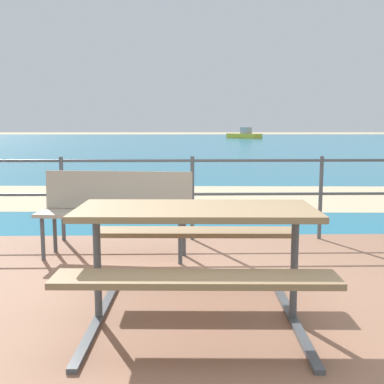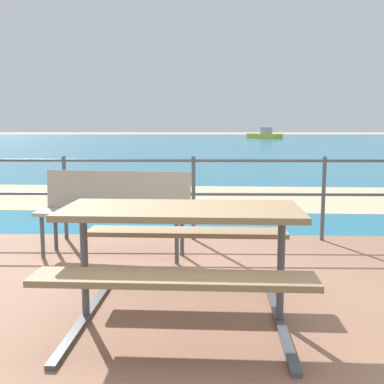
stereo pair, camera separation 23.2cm
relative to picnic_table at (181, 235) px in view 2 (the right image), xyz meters
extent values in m
plane|color=tan|center=(0.03, -0.12, -0.65)|extent=(240.00, 240.00, 0.00)
cube|color=#996B51|center=(0.03, -0.12, -0.62)|extent=(6.40, 5.20, 0.06)
cube|color=teal|center=(0.03, 39.88, -0.64)|extent=(90.00, 90.00, 0.01)
cube|color=beige|center=(0.03, 5.89, -0.64)|extent=(54.09, 5.36, 0.01)
cube|color=#8C704C|center=(0.00, 0.00, 0.16)|extent=(1.56, 0.72, 0.04)
cube|color=#8C704C|center=(-0.02, -0.56, -0.11)|extent=(1.55, 0.31, 0.04)
cube|color=#8C704C|center=(0.02, 0.56, -0.11)|extent=(1.55, 0.31, 0.04)
cylinder|color=#4C5156|center=(-0.65, 0.02, -0.21)|extent=(0.05, 0.05, 0.75)
cube|color=#4C5156|center=(-0.65, 0.02, -0.57)|extent=(0.10, 1.39, 0.03)
cylinder|color=#4C5156|center=(0.65, -0.02, -0.21)|extent=(0.05, 0.05, 0.75)
cube|color=#4C5156|center=(0.65, -0.02, -0.57)|extent=(0.10, 1.39, 0.03)
cube|color=tan|center=(-0.75, 1.53, -0.15)|extent=(1.54, 0.58, 0.04)
cube|color=tan|center=(-0.73, 1.71, 0.07)|extent=(1.50, 0.24, 0.39)
cylinder|color=#4C5156|center=(-1.44, 1.46, -0.37)|extent=(0.04, 0.04, 0.44)
cylinder|color=#4C5156|center=(-1.40, 1.76, -0.37)|extent=(0.04, 0.04, 0.44)
cylinder|color=#4C5156|center=(-0.10, 1.30, -0.37)|extent=(0.04, 0.04, 0.44)
cylinder|color=#4C5156|center=(-0.07, 1.59, -0.37)|extent=(0.04, 0.04, 0.44)
cylinder|color=#4C5156|center=(-1.44, 2.26, -0.11)|extent=(0.04, 0.04, 0.96)
cylinder|color=#4C5156|center=(0.03, 2.26, -0.11)|extent=(0.04, 0.04, 0.96)
cylinder|color=#4C5156|center=(1.51, 2.26, -0.11)|extent=(0.04, 0.04, 0.96)
cylinder|color=#4C5156|center=(0.03, 2.26, 0.33)|extent=(5.90, 0.03, 0.03)
cylinder|color=#4C5156|center=(0.03, 2.26, -0.06)|extent=(5.90, 0.03, 0.03)
cube|color=yellow|center=(7.60, 53.73, -0.36)|extent=(4.00, 4.82, 0.56)
cube|color=#A5A8AD|center=(7.82, 53.43, 0.31)|extent=(1.40, 1.44, 0.77)
cone|color=yellow|center=(6.03, 55.94, -0.36)|extent=(0.70, 0.70, 0.50)
camera|label=1|loc=(-0.10, -2.96, 0.70)|focal=43.33mm
camera|label=2|loc=(0.14, -2.96, 0.70)|focal=43.33mm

